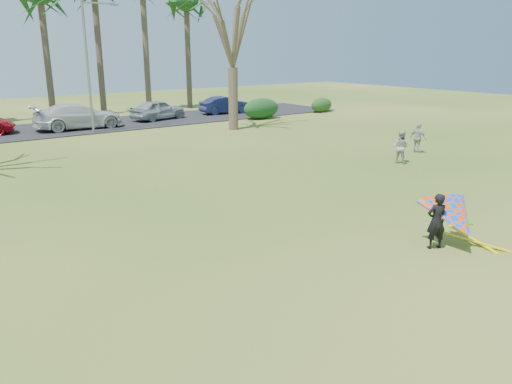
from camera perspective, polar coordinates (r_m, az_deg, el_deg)
ground at (r=13.59m, az=5.06°, el=-6.35°), size 100.00×100.00×0.00m
parking_strip at (r=35.73m, az=-22.69°, el=6.59°), size 46.00×7.00×0.06m
palm_9 at (r=46.32m, az=-7.99°, el=20.90°), size 4.84×4.84×10.84m
bare_tree_right at (r=32.99m, az=-2.73°, el=18.50°), size 6.27×6.27×9.21m
streetlight at (r=33.08m, az=-18.48°, el=14.08°), size 2.28×0.18×8.00m
hedge_near at (r=38.29m, az=0.61°, el=9.51°), size 3.12×1.41×1.56m
hedge_far at (r=42.76m, az=7.50°, el=9.83°), size 2.16×1.01×1.20m
car_3 at (r=35.17m, az=-19.62°, el=8.16°), size 5.69×2.42×1.64m
car_4 at (r=38.24m, az=-11.14°, el=9.23°), size 4.59×2.70×1.47m
car_5 at (r=41.23m, az=-3.51°, el=9.91°), size 4.31×1.98×1.37m
pedestrian_a at (r=24.24m, az=16.20°, el=4.97°), size 0.77×0.88×1.53m
pedestrian_b at (r=26.88m, az=18.02°, el=5.87°), size 0.42×0.91×1.53m
kite_flyer at (r=14.28m, az=21.64°, el=-2.75°), size 2.13×2.39×2.02m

